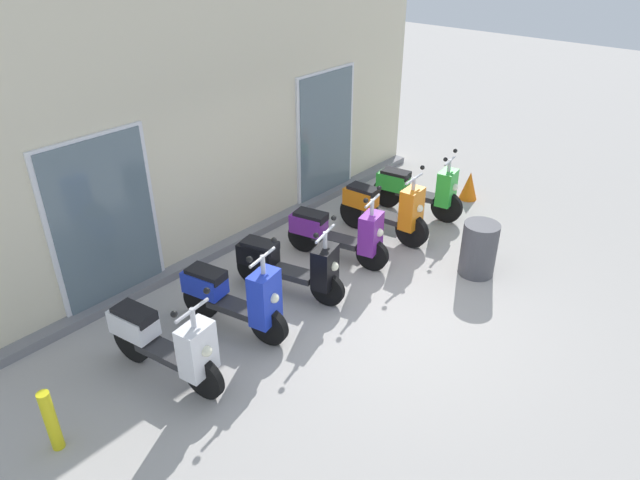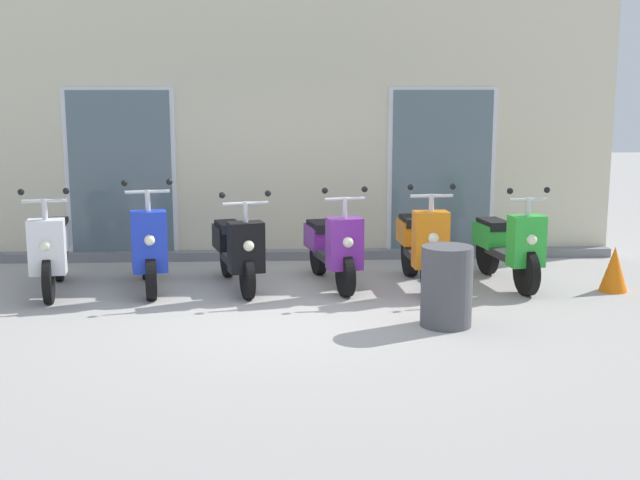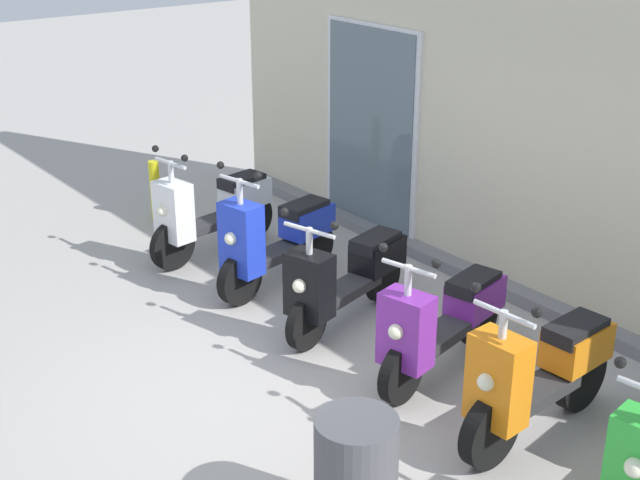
% 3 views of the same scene
% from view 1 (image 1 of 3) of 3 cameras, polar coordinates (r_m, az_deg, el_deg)
% --- Properties ---
extents(ground_plane, '(40.00, 40.00, 0.00)m').
position_cam_1_polar(ground_plane, '(7.72, 5.75, -6.49)').
color(ground_plane, '#A8A39E').
extents(storefront_facade, '(8.97, 0.50, 3.88)m').
position_cam_1_polar(storefront_facade, '(8.63, -9.67, 11.24)').
color(storefront_facade, beige).
rests_on(storefront_facade, ground_plane).
extents(scooter_white, '(0.59, 1.60, 1.25)m').
position_cam_1_polar(scooter_white, '(6.52, -15.10, -9.76)').
color(scooter_white, black).
rests_on(scooter_white, ground_plane).
extents(scooter_blue, '(0.64, 1.52, 1.33)m').
position_cam_1_polar(scooter_blue, '(7.05, -8.40, -5.61)').
color(scooter_blue, black).
rests_on(scooter_blue, ground_plane).
extents(scooter_black, '(0.75, 1.59, 1.20)m').
position_cam_1_polar(scooter_black, '(7.67, -3.01, -2.43)').
color(scooter_black, black).
rests_on(scooter_black, ground_plane).
extents(scooter_purple, '(0.68, 1.62, 1.23)m').
position_cam_1_polar(scooter_purple, '(8.43, 1.82, 0.71)').
color(scooter_purple, black).
rests_on(scooter_purple, ground_plane).
extents(scooter_orange, '(0.54, 1.59, 1.27)m').
position_cam_1_polar(scooter_orange, '(9.10, 6.47, 3.04)').
color(scooter_orange, black).
rests_on(scooter_orange, ground_plane).
extents(scooter_green, '(0.59, 1.63, 1.22)m').
position_cam_1_polar(scooter_green, '(9.92, 9.71, 5.02)').
color(scooter_green, black).
rests_on(scooter_green, ground_plane).
extents(traffic_cone, '(0.32, 0.32, 0.52)m').
position_cam_1_polar(traffic_cone, '(10.78, 14.58, 5.24)').
color(traffic_cone, orange).
rests_on(traffic_cone, ground_plane).
extents(curb_bollard, '(0.12, 0.12, 0.70)m').
position_cam_1_polar(curb_bollard, '(6.24, -25.11, -15.92)').
color(curb_bollard, yellow).
rests_on(curb_bollard, ground_plane).
extents(trash_bin, '(0.50, 0.50, 0.79)m').
position_cam_1_polar(trash_bin, '(8.45, 15.46, -0.87)').
color(trash_bin, '#4C4C51').
rests_on(trash_bin, ground_plane).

